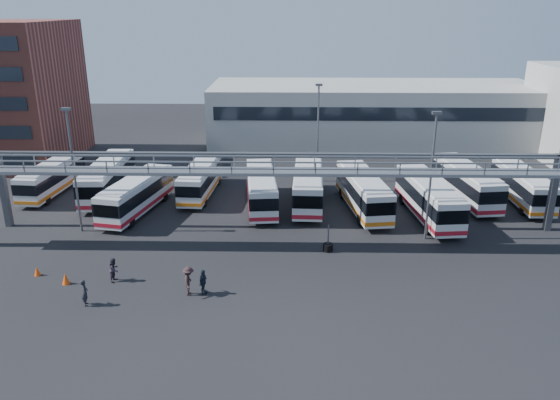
{
  "coord_description": "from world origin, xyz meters",
  "views": [
    {
      "loc": [
        1.23,
        -33.23,
        17.55
      ],
      "look_at": [
        0.43,
        6.0,
        3.55
      ],
      "focal_mm": 35.0,
      "sensor_mm": 36.0,
      "label": 1
    }
  ],
  "objects_px": {
    "light_pole_back": "(318,128)",
    "pedestrian_a": "(85,293)",
    "bus_4": "(261,188)",
    "bus_9": "(522,185)",
    "bus_8": "(465,182)",
    "pedestrian_c": "(189,281)",
    "tire_stack": "(328,247)",
    "bus_7": "(428,197)",
    "bus_3": "(201,178)",
    "bus_1": "(108,177)",
    "bus_6": "(363,191)",
    "bus_2": "(137,194)",
    "cone_left": "(66,279)",
    "pedestrian_b": "(114,270)",
    "pedestrian_d": "(203,282)",
    "light_pole_mid": "(432,170)",
    "light_pole_left": "(73,164)",
    "cone_right": "(37,271)",
    "bus_0": "(52,177)",
    "bus_5": "(308,185)"
  },
  "relations": [
    {
      "from": "light_pole_back",
      "to": "tire_stack",
      "type": "bearing_deg",
      "value": -89.71
    },
    {
      "from": "pedestrian_c",
      "to": "tire_stack",
      "type": "height_order",
      "value": "tire_stack"
    },
    {
      "from": "bus_7",
      "to": "bus_8",
      "type": "relative_size",
      "value": 1.0
    },
    {
      "from": "bus_3",
      "to": "bus_5",
      "type": "relative_size",
      "value": 0.91
    },
    {
      "from": "pedestrian_a",
      "to": "pedestrian_c",
      "type": "height_order",
      "value": "pedestrian_c"
    },
    {
      "from": "bus_5",
      "to": "bus_7",
      "type": "relative_size",
      "value": 0.99
    },
    {
      "from": "light_pole_left",
      "to": "bus_2",
      "type": "xyz_separation_m",
      "value": [
        3.53,
        4.32,
        -3.95
      ]
    },
    {
      "from": "bus_9",
      "to": "light_pole_mid",
      "type": "bearing_deg",
      "value": -141.12
    },
    {
      "from": "bus_3",
      "to": "bus_9",
      "type": "relative_size",
      "value": 1.0
    },
    {
      "from": "bus_7",
      "to": "pedestrian_c",
      "type": "xyz_separation_m",
      "value": [
        -18.44,
        -13.92,
        -0.92
      ]
    },
    {
      "from": "cone_left",
      "to": "bus_6",
      "type": "bearing_deg",
      "value": 33.74
    },
    {
      "from": "light_pole_back",
      "to": "pedestrian_a",
      "type": "distance_m",
      "value": 30.4
    },
    {
      "from": "bus_2",
      "to": "cone_left",
      "type": "height_order",
      "value": "bus_2"
    },
    {
      "from": "bus_0",
      "to": "pedestrian_d",
      "type": "bearing_deg",
      "value": -43.33
    },
    {
      "from": "bus_2",
      "to": "pedestrian_c",
      "type": "bearing_deg",
      "value": -52.02
    },
    {
      "from": "light_pole_back",
      "to": "pedestrian_c",
      "type": "height_order",
      "value": "light_pole_back"
    },
    {
      "from": "bus_1",
      "to": "bus_6",
      "type": "height_order",
      "value": "bus_1"
    },
    {
      "from": "cone_left",
      "to": "pedestrian_a",
      "type": "bearing_deg",
      "value": -49.21
    },
    {
      "from": "cone_left",
      "to": "tire_stack",
      "type": "height_order",
      "value": "tire_stack"
    },
    {
      "from": "light_pole_back",
      "to": "pedestrian_b",
      "type": "distance_m",
      "value": 27.29
    },
    {
      "from": "bus_8",
      "to": "bus_2",
      "type": "bearing_deg",
      "value": -179.92
    },
    {
      "from": "pedestrian_b",
      "to": "light_pole_left",
      "type": "bearing_deg",
      "value": 43.15
    },
    {
      "from": "bus_3",
      "to": "tire_stack",
      "type": "xyz_separation_m",
      "value": [
        11.6,
        -12.84,
        -1.36
      ]
    },
    {
      "from": "pedestrian_c",
      "to": "cone_left",
      "type": "distance_m",
      "value": 8.62
    },
    {
      "from": "bus_4",
      "to": "bus_9",
      "type": "relative_size",
      "value": 1.05
    },
    {
      "from": "bus_9",
      "to": "cone_right",
      "type": "bearing_deg",
      "value": -157.92
    },
    {
      "from": "pedestrian_b",
      "to": "bus_7",
      "type": "bearing_deg",
      "value": -52.19
    },
    {
      "from": "bus_0",
      "to": "pedestrian_a",
      "type": "bearing_deg",
      "value": -58.64
    },
    {
      "from": "bus_2",
      "to": "cone_left",
      "type": "xyz_separation_m",
      "value": [
        -1.28,
        -13.38,
        -1.38
      ]
    },
    {
      "from": "bus_7",
      "to": "tire_stack",
      "type": "bearing_deg",
      "value": -147.86
    },
    {
      "from": "light_pole_left",
      "to": "cone_right",
      "type": "xyz_separation_m",
      "value": [
        -0.2,
        -7.88,
        -5.39
      ]
    },
    {
      "from": "light_pole_mid",
      "to": "pedestrian_c",
      "type": "relative_size",
      "value": 5.24
    },
    {
      "from": "bus_4",
      "to": "bus_1",
      "type": "bearing_deg",
      "value": 164.58
    },
    {
      "from": "cone_left",
      "to": "pedestrian_c",
      "type": "bearing_deg",
      "value": -8.35
    },
    {
      "from": "bus_3",
      "to": "pedestrian_d",
      "type": "distance_m",
      "value": 19.81
    },
    {
      "from": "light_pole_mid",
      "to": "pedestrian_c",
      "type": "bearing_deg",
      "value": -151.63
    },
    {
      "from": "bus_3",
      "to": "bus_7",
      "type": "height_order",
      "value": "bus_7"
    },
    {
      "from": "bus_9",
      "to": "pedestrian_d",
      "type": "relative_size",
      "value": 6.11
    },
    {
      "from": "bus_4",
      "to": "pedestrian_d",
      "type": "distance_m",
      "value": 16.62
    },
    {
      "from": "bus_1",
      "to": "bus_3",
      "type": "distance_m",
      "value": 8.97
    },
    {
      "from": "bus_2",
      "to": "light_pole_left",
      "type": "bearing_deg",
      "value": -117.58
    },
    {
      "from": "light_pole_left",
      "to": "cone_right",
      "type": "height_order",
      "value": "light_pole_left"
    },
    {
      "from": "light_pole_back",
      "to": "tire_stack",
      "type": "height_order",
      "value": "light_pole_back"
    },
    {
      "from": "bus_8",
      "to": "tire_stack",
      "type": "distance_m",
      "value": 18.05
    },
    {
      "from": "tire_stack",
      "to": "bus_7",
      "type": "bearing_deg",
      "value": 37.95
    },
    {
      "from": "light_pole_back",
      "to": "bus_4",
      "type": "bearing_deg",
      "value": -124.76
    },
    {
      "from": "bus_0",
      "to": "pedestrian_c",
      "type": "relative_size",
      "value": 5.22
    },
    {
      "from": "bus_8",
      "to": "pedestrian_c",
      "type": "height_order",
      "value": "bus_8"
    },
    {
      "from": "light_pole_mid",
      "to": "bus_5",
      "type": "xyz_separation_m",
      "value": [
        -9.14,
        7.86,
        -3.84
      ]
    },
    {
      "from": "cone_left",
      "to": "bus_5",
      "type": "bearing_deg",
      "value": 43.8
    }
  ]
}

